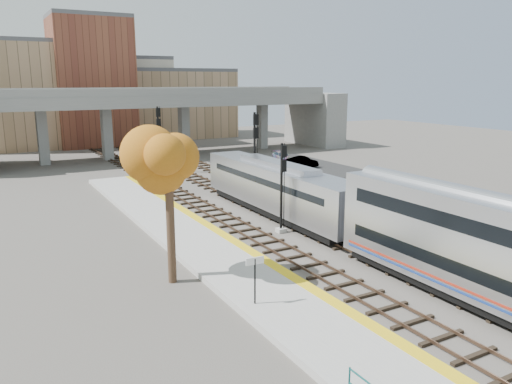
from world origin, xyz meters
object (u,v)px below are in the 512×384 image
tree (168,167)px  car_c (282,156)px  signal_mast_far (159,140)px  car_b (303,162)px  car_a (291,171)px  signal_mast_mid (255,153)px  signal_mast_near (282,191)px  locomotive (277,188)px

tree → car_c: bearing=49.9°
signal_mast_far → car_b: bearing=-15.4°
car_a → car_b: bearing=50.6°
signal_mast_mid → car_a: 10.80m
signal_mast_near → car_a: size_ratio=1.97×
signal_mast_far → locomotive: bearing=-84.7°
car_b → signal_mast_far: bearing=136.4°
locomotive → car_b: (14.66, 17.90, -1.60)m
signal_mast_mid → signal_mast_far: signal_mast_mid is taller
signal_mast_near → car_b: 27.67m
signal_mast_near → car_c: size_ratio=1.51×
locomotive → signal_mast_near: (-2.10, -4.00, 0.73)m
car_b → locomotive: bearing=-157.5°
locomotive → signal_mast_mid: bearing=74.6°
tree → signal_mast_mid: bearing=49.0°
signal_mast_mid → car_c: bearing=50.8°
locomotive → tree: tree is taller
locomotive → tree: 15.20m
locomotive → car_b: locomotive is taller
locomotive → car_c: locomotive is taller
signal_mast_far → car_c: 17.16m
signal_mast_near → car_c: signal_mast_near is taller
signal_mast_mid → car_c: (12.75, 15.63, -3.28)m
signal_mast_mid → signal_mast_far: (-4.10, 15.28, -0.05)m
car_a → car_c: car_c is taller
signal_mast_far → car_c: bearing=1.2°
locomotive → car_c: 27.26m
signal_mast_near → car_c: (16.85, 26.87, -2.35)m
locomotive → signal_mast_far: signal_mast_far is taller
signal_mast_far → car_c: signal_mast_far is taller
signal_mast_near → car_a: bearing=55.2°
signal_mast_far → car_a: bearing=-36.4°
signal_mast_far → tree: (-9.75, -31.20, 2.32)m
locomotive → signal_mast_near: size_ratio=3.01×
car_b → car_c: car_b is taller
signal_mast_far → car_b: signal_mast_far is taller
signal_mast_near → tree: bearing=-154.4°
tree → car_a: bearing=45.3°
locomotive → car_a: 16.99m
signal_mast_mid → tree: size_ratio=0.92×
signal_mast_far → signal_mast_mid: bearing=-75.0°
signal_mast_mid → signal_mast_far: 15.82m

